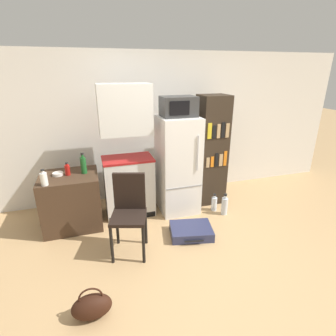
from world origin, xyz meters
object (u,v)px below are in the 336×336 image
(bottle_milk_white, at_px, (44,179))
(suitcase_large_flat, at_px, (191,231))
(handbag, at_px, (92,306))
(bottle_green_tall, at_px, (83,165))
(bookshelf, at_px, (211,151))
(bottle_ketchup_red, at_px, (67,170))
(kitchen_hutch, at_px, (127,158))
(bowl, at_px, (58,174))
(chair, at_px, (129,207))
(refrigerator, at_px, (178,165))
(water_bottle_front, at_px, (214,203))
(water_bottle_middle, at_px, (224,206))
(microwave, at_px, (178,106))
(side_table, at_px, (72,200))

(bottle_milk_white, relative_size, suitcase_large_flat, 0.34)
(handbag, bearing_deg, bottle_green_tall, 89.37)
(bottle_milk_white, bearing_deg, suitcase_large_flat, -15.30)
(bookshelf, distance_m, bottle_ketchup_red, 2.20)
(kitchen_hutch, distance_m, suitcase_large_flat, 1.38)
(bookshelf, bearing_deg, bowl, -177.74)
(kitchen_hutch, height_order, chair, kitchen_hutch)
(refrigerator, distance_m, water_bottle_front, 0.86)
(bowl, distance_m, chair, 1.18)
(bowl, bearing_deg, handbag, -79.17)
(bottle_milk_white, height_order, water_bottle_front, bottle_milk_white)
(kitchen_hutch, height_order, bottle_green_tall, kitchen_hutch)
(suitcase_large_flat, height_order, water_bottle_middle, water_bottle_middle)
(suitcase_large_flat, bearing_deg, bookshelf, 64.11)
(handbag, bearing_deg, suitcase_large_flat, 34.59)
(bowl, distance_m, water_bottle_front, 2.37)
(chair, bearing_deg, bottle_milk_white, 168.40)
(bookshelf, height_order, handbag, bookshelf)
(chair, height_order, water_bottle_middle, chair)
(chair, height_order, handbag, chair)
(handbag, bearing_deg, bowl, 100.83)
(microwave, distance_m, chair, 1.58)
(bottle_milk_white, bearing_deg, water_bottle_middle, -2.78)
(side_table, height_order, bookshelf, bookshelf)
(kitchen_hutch, xyz_separation_m, bookshelf, (1.36, 0.03, -0.02))
(side_table, bearing_deg, handbag, -83.31)
(kitchen_hutch, xyz_separation_m, chair, (-0.13, -0.88, -0.32))
(chair, xyz_separation_m, handbag, (-0.50, -0.89, -0.46))
(refrigerator, height_order, water_bottle_middle, refrigerator)
(bottle_ketchup_red, xyz_separation_m, handbag, (0.20, -1.68, -0.72))
(bookshelf, bearing_deg, chair, -148.76)
(bookshelf, relative_size, water_bottle_middle, 5.09)
(kitchen_hutch, distance_m, bookshelf, 1.36)
(suitcase_large_flat, bearing_deg, handbag, -133.81)
(side_table, height_order, refrigerator, refrigerator)
(refrigerator, height_order, bowl, refrigerator)
(kitchen_hutch, xyz_separation_m, bowl, (-0.96, -0.06, -0.11))
(bottle_green_tall, relative_size, suitcase_large_flat, 0.47)
(bottle_milk_white, bearing_deg, refrigerator, 8.72)
(bottle_green_tall, xyz_separation_m, bottle_ketchup_red, (-0.21, -0.00, -0.05))
(side_table, bearing_deg, microwave, 0.67)
(bowl, xyz_separation_m, suitcase_large_flat, (1.65, -0.79, -0.73))
(bottle_green_tall, bearing_deg, chair, -58.58)
(handbag, height_order, water_bottle_front, handbag)
(microwave, xyz_separation_m, handbag, (-1.39, -1.68, -1.50))
(kitchen_hutch, relative_size, bottle_ketchup_red, 10.90)
(bookshelf, height_order, chair, bookshelf)
(bowl, relative_size, water_bottle_front, 0.50)
(kitchen_hutch, distance_m, handbag, 2.03)
(bookshelf, xyz_separation_m, bowl, (-2.33, -0.09, -0.09))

